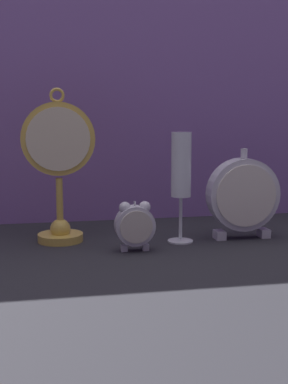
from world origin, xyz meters
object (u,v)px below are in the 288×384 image
(pocket_watch_on_stand, at_px, (59,170))
(champagne_flute, at_px, (181,172))
(alarm_clock_twin_bell, at_px, (135,224))
(mantel_clock_silver, at_px, (243,195))

(pocket_watch_on_stand, height_order, champagne_flute, pocket_watch_on_stand)
(pocket_watch_on_stand, bearing_deg, alarm_clock_twin_bell, -37.27)
(pocket_watch_on_stand, relative_size, mantel_clock_silver, 1.65)
(pocket_watch_on_stand, relative_size, alarm_clock_twin_bell, 3.23)
(pocket_watch_on_stand, height_order, alarm_clock_twin_bell, pocket_watch_on_stand)
(pocket_watch_on_stand, xyz_separation_m, alarm_clock_twin_bell, (0.14, -0.10, -0.09))
(pocket_watch_on_stand, xyz_separation_m, mantel_clock_silver, (0.38, -0.05, -0.06))
(mantel_clock_silver, bearing_deg, champagne_flute, -178.07)
(pocket_watch_on_stand, distance_m, alarm_clock_twin_bell, 0.20)
(alarm_clock_twin_bell, xyz_separation_m, champagne_flute, (0.10, 0.05, 0.09))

